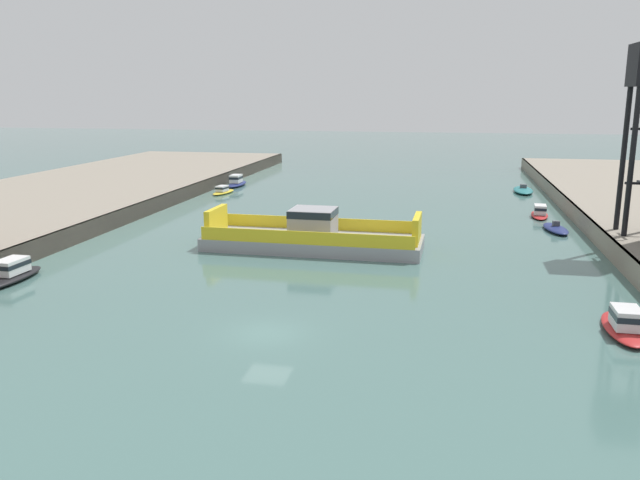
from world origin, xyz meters
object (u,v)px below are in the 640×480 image
object	(u,v)px
chain_ferry	(313,237)
moored_boat_near_left	(237,182)
moored_boat_mid_right	(9,274)
moored_boat_far_right	(624,324)
moored_boat_mid_left	(523,190)
moored_boat_upstream_a	(556,229)
moored_boat_near_right	(223,191)
moored_boat_far_left	(540,212)

from	to	relation	value
chain_ferry	moored_boat_near_left	distance (m)	40.65
moored_boat_mid_right	chain_ferry	bearing A→B (deg)	36.15
chain_ferry	moored_boat_near_left	xyz separation A→B (m)	(-19.06, 35.90, -0.45)
chain_ferry	moored_boat_far_right	xyz separation A→B (m)	(21.31, -16.35, -0.50)
moored_boat_mid_left	moored_boat_far_right	distance (m)	54.32
moored_boat_near_left	moored_boat_upstream_a	size ratio (longest dim) A/B	1.13
moored_boat_upstream_a	moored_boat_near_right	bearing A→B (deg)	157.39
chain_ferry	moored_boat_far_left	distance (m)	28.96
moored_boat_near_right	moored_boat_far_right	world-z (taller)	moored_boat_far_right
moored_boat_mid_left	moored_boat_near_right	bearing A→B (deg)	-166.98
moored_boat_near_left	moored_boat_upstream_a	bearing A→B (deg)	-30.44
chain_ferry	moored_boat_near_right	xyz separation A→B (m)	(-18.60, 28.71, -0.68)
moored_boat_near_right	moored_boat_mid_left	world-z (taller)	moored_boat_near_right
chain_ferry	moored_boat_near_right	distance (m)	34.22
moored_boat_far_left	moored_boat_upstream_a	bearing A→B (deg)	-86.07
moored_boat_far_left	moored_boat_far_right	size ratio (longest dim) A/B	1.03
moored_boat_mid_left	moored_boat_mid_right	bearing A→B (deg)	-128.03
moored_boat_near_left	moored_boat_mid_right	world-z (taller)	moored_boat_near_left
moored_boat_far_right	moored_boat_near_right	bearing A→B (deg)	131.53
moored_boat_mid_right	moored_boat_upstream_a	size ratio (longest dim) A/B	1.22
moored_boat_mid_left	moored_boat_far_left	xyz separation A→B (m)	(-0.13, -18.36, 0.21)
moored_boat_near_left	moored_boat_far_left	world-z (taller)	moored_boat_near_left
chain_ferry	moored_boat_mid_left	distance (m)	43.61
moored_boat_near_right	moored_boat_mid_right	bearing A→B (deg)	-90.94
moored_boat_near_left	moored_boat_far_left	bearing A→B (deg)	-21.98
moored_boat_upstream_a	chain_ferry	bearing A→B (deg)	-151.46
chain_ferry	moored_boat_upstream_a	distance (m)	24.86
moored_boat_mid_left	chain_ferry	bearing A→B (deg)	-119.44
moored_boat_near_right	moored_boat_upstream_a	size ratio (longest dim) A/B	0.95
chain_ferry	moored_boat_upstream_a	world-z (taller)	chain_ferry
moored_boat_near_right	moored_boat_upstream_a	world-z (taller)	moored_boat_near_right
chain_ferry	moored_boat_far_left	world-z (taller)	chain_ferry
moored_boat_mid_left	moored_boat_upstream_a	size ratio (longest dim) A/B	1.26
moored_boat_far_left	moored_boat_upstream_a	size ratio (longest dim) A/B	1.06
moored_boat_near_right	moored_boat_far_right	size ratio (longest dim) A/B	0.92
chain_ferry	moored_boat_upstream_a	size ratio (longest dim) A/B	3.31
moored_boat_mid_left	moored_boat_far_left	size ratio (longest dim) A/B	1.19
moored_boat_mid_left	moored_boat_mid_right	xyz separation A→B (m)	(-40.73, -52.07, 0.29)
moored_boat_mid_left	moored_boat_upstream_a	world-z (taller)	moored_boat_mid_left
moored_boat_mid_right	moored_boat_far_right	size ratio (longest dim) A/B	1.19
moored_boat_upstream_a	moored_boat_far_left	bearing A→B (deg)	93.93
moored_boat_near_left	moored_boat_far_left	size ratio (longest dim) A/B	1.07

